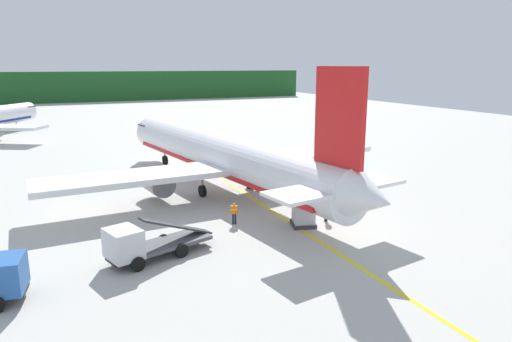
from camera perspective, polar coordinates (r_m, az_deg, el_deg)
name	(u,v)px	position (r m, az deg, el deg)	size (l,w,h in m)	color
airliner_foreground	(221,156)	(44.23, -4.32, 1.83)	(34.52, 41.62, 11.90)	white
service_truck_baggage	(143,244)	(29.67, -13.87, -8.74)	(7.32, 4.08, 2.77)	silver
cargo_container_near	(304,214)	(35.07, 5.92, -5.34)	(2.18, 2.18, 2.01)	#333338
crew_marshaller	(234,212)	(35.29, -2.73, -5.06)	(0.59, 0.38, 1.72)	#191E33
crew_loader_left	(326,209)	(36.26, 8.72, -4.74)	(0.60, 0.36, 1.68)	#191E33
apron_guide_line	(255,200)	(41.63, -0.09, -3.65)	(0.30, 60.00, 0.01)	yellow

